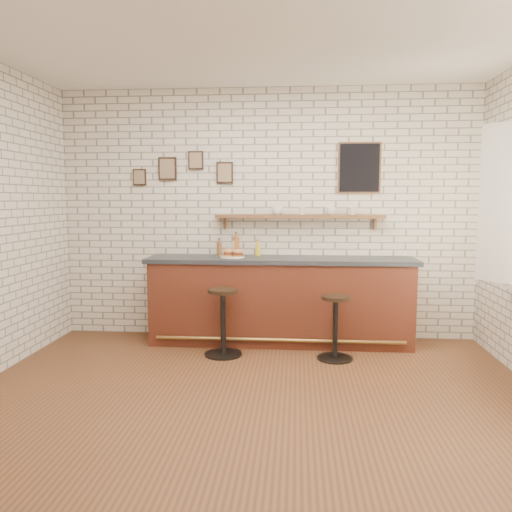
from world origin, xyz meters
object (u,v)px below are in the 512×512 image
Objects in this scene: condiment_bottle_yellow at (258,249)px; shelf_cup_a at (277,210)px; bar_stool_right at (335,325)px; bitters_bottle_white at (235,248)px; bar_counter at (280,300)px; sandwich_plate at (233,257)px; ciabatta_sandwich at (234,253)px; shelf_cup_b at (302,211)px; bitters_bottle_brown at (219,248)px; shelf_cup_d at (353,211)px; bar_stool_left at (223,320)px; bitters_bottle_amber at (236,246)px; shelf_cup_c at (331,211)px.

condiment_bottle_yellow is 0.52m from shelf_cup_a.
bitters_bottle_white is at bearing 146.73° from bar_stool_right.
bar_stool_right is at bearing -43.25° from bar_counter.
sandwich_plate is 1.21× the size of bitters_bottle_white.
ciabatta_sandwich is 2.97× the size of shelf_cup_b.
bar_counter is 0.97m from bitters_bottle_brown.
bitters_bottle_white is at bearing 107.78° from shelf_cup_b.
bitters_bottle_brown is at bearing 153.14° from shelf_cup_d.
shelf_cup_a reaches higher than bar_stool_left.
bar_counter is 16.24× the size of condiment_bottle_yellow.
bitters_bottle_amber is at bearing 146.43° from bar_stool_right.
shelf_cup_a is (0.70, 0.01, 0.46)m from bitters_bottle_brown.
bitters_bottle_white is at bearing 180.00° from bitters_bottle_amber.
bitters_bottle_brown is at bearing 107.66° from shelf_cup_b.
bar_stool_right is (1.14, -0.55, -0.70)m from ciabatta_sandwich.
ciabatta_sandwich is at bearing 161.78° from shelf_cup_d.
bar_counter is at bearing 1.77° from ciabatta_sandwich.
bitters_bottle_amber is (0.00, 0.21, 0.06)m from ciabatta_sandwich.
shelf_cup_b is at bearing 0.63° from bitters_bottle_white.
shelf_cup_c is (0.58, 0.20, 1.04)m from bar_counter.
ciabatta_sandwich is 0.85m from bar_stool_left.
bitters_bottle_brown reaches higher than bar_stool_right.
shelf_cup_a reaches higher than sandwich_plate.
shelf_cup_a reaches higher than shelf_cup_b.
bitters_bottle_amber is 1.47× the size of condiment_bottle_yellow.
bar_stool_left is 1.07× the size of bar_stool_right.
bitters_bottle_amber is at bearing 88.81° from ciabatta_sandwich.
shelf_cup_b is 1.01× the size of shelf_cup_d.
bar_counter is 11.06× the size of bitters_bottle_amber.
condiment_bottle_yellow is (0.26, 0.00, -0.03)m from bitters_bottle_amber.
bitters_bottle_amber is (0.20, 0.00, 0.03)m from bitters_bottle_brown.
bitters_bottle_white is 2.51× the size of shelf_cup_d.
shelf_cup_a is (-0.05, 0.20, 1.05)m from bar_counter.
sandwich_plate is 0.81m from bar_stool_left.
shelf_cup_d is (1.38, 0.22, 0.48)m from ciabatta_sandwich.
bitters_bottle_white is at bearing 102.40° from shelf_cup_c.
shelf_cup_c is at bearing 0.45° from bitters_bottle_amber.
shelf_cup_b is at bearing -26.04° from shelf_cup_a.
bitters_bottle_brown is at bearing 101.54° from bar_stool_left.
shelf_cup_d reaches higher than bitters_bottle_amber.
bar_stool_right is (0.60, -0.56, -0.14)m from bar_counter.
condiment_bottle_yellow is at bearing 139.27° from bar_stool_right.
bar_counter is at bearing -102.33° from shelf_cup_a.
shelf_cup_d is (0.84, 0.20, 1.04)m from bar_counter.
sandwich_plate is at bearing 112.76° from shelf_cup_c.
shelf_cup_a is at bearing 107.15° from shelf_cup_b.
shelf_cup_a is at bearing 101.96° from shelf_cup_c.
bar_counter is 1.09m from shelf_cup_b.
bitters_bottle_brown is (-0.19, 0.21, 0.08)m from sandwich_plate.
shelf_cup_a is 0.30m from shelf_cup_b.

